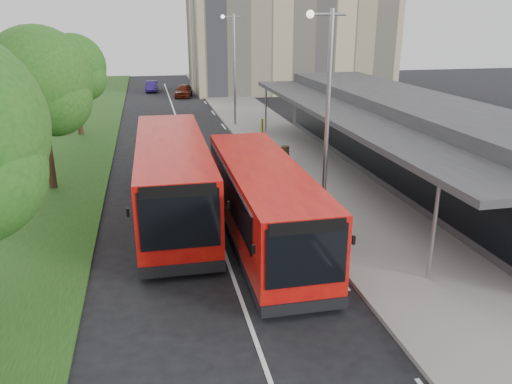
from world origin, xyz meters
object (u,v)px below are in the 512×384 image
lamp_post_far (233,63)px  car_far (152,86)px  bus_second (173,178)px  tree_mid (39,86)px  bus_main (263,203)px  bollard (262,125)px  lamp_post_near (326,107)px  car_near (184,91)px  tree_far (74,71)px  litter_bin (285,153)px

lamp_post_far → car_far: bearing=105.4°
lamp_post_far → car_far: lamp_post_far is taller
lamp_post_far → bus_second: 18.83m
tree_mid → bus_second: 7.98m
bus_main → car_far: bearing=94.6°
lamp_post_far → bollard: bearing=-65.9°
lamp_post_near → bollard: lamp_post_near is taller
lamp_post_near → car_far: bearing=98.0°
bus_second → bollard: bus_second is taller
bus_second → car_near: 33.98m
lamp_post_near → car_far: size_ratio=2.25×
lamp_post_far → car_far: 22.15m
tree_far → tree_mid: bearing=-90.0°
bus_main → car_near: (0.00, 37.11, -0.85)m
lamp_post_near → litter_bin: size_ratio=9.56×
tree_mid → lamp_post_far: lamp_post_far is taller
tree_mid → car_far: size_ratio=2.14×
car_far → bus_main: bearing=-81.1°
bus_main → bus_second: bus_second is taller
tree_far → car_near: bearing=63.4°
tree_mid → tree_far: bearing=90.0°
tree_mid → bollard: tree_mid is taller
car_near → car_far: (-3.20, 4.86, -0.07)m
bus_second → tree_mid: bearing=140.1°
lamp_post_near → tree_mid: bearing=147.6°
car_near → bus_main: bearing=-78.1°
lamp_post_near → litter_bin: bearing=83.4°
bus_main → bollard: size_ratio=10.69×
bollard → lamp_post_near: bearing=-95.0°
tree_far → car_far: bearing=76.3°
lamp_post_near → bus_second: (-5.61, 2.29, -3.06)m
tree_mid → lamp_post_far: size_ratio=0.95×
litter_bin → car_far: 32.56m
lamp_post_near → bus_second: 6.79m
lamp_post_far → bus_main: lamp_post_far is taller
litter_bin → car_near: bearing=97.7°
car_near → lamp_post_near: bearing=-74.0°
lamp_post_far → bus_second: size_ratio=0.70×
bus_second → litter_bin: 9.62m
tree_far → litter_bin: size_ratio=8.29×
litter_bin → car_far: bearing=102.1°
tree_far → bus_main: 21.99m
tree_far → bus_second: size_ratio=0.61×
car_near → tree_far: bearing=-104.7°
lamp_post_far → litter_bin: 11.67m
lamp_post_near → litter_bin: lamp_post_near is taller
tree_mid → lamp_post_near: lamp_post_near is taller
tree_mid → bus_second: (5.52, -4.76, -3.26)m
tree_mid → lamp_post_near: (11.13, -7.05, -0.20)m
lamp_post_near → bus_main: lamp_post_near is taller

